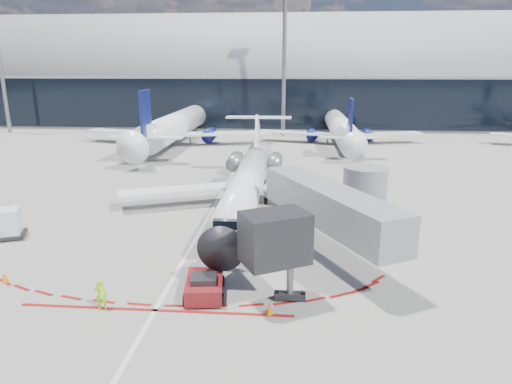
# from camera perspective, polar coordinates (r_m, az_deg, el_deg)

# --- Properties ---
(ground) EXTENTS (260.00, 260.00, 0.00)m
(ground) POSITION_cam_1_polar(r_m,az_deg,el_deg) (34.33, -6.98, -4.82)
(ground) COLOR slate
(ground) RESTS_ON ground
(apron_centerline) EXTENTS (0.25, 40.00, 0.01)m
(apron_centerline) POSITION_cam_1_polar(r_m,az_deg,el_deg) (36.17, -6.35, -3.71)
(apron_centerline) COLOR silver
(apron_centerline) RESTS_ON ground
(apron_stop_bar) EXTENTS (14.00, 0.25, 0.01)m
(apron_stop_bar) POSITION_cam_1_polar(r_m,az_deg,el_deg) (24.21, -12.52, -14.23)
(apron_stop_bar) COLOR maroon
(apron_stop_bar) RESTS_ON ground
(terminal_building) EXTENTS (150.00, 24.15, 24.00)m
(terminal_building) POSITION_cam_1_polar(r_m,az_deg,el_deg) (96.76, 0.68, 13.57)
(terminal_building) COLOR #989A9D
(terminal_building) RESTS_ON ground
(jet_bridge) EXTENTS (10.03, 15.20, 4.90)m
(jet_bridge) POSITION_cam_1_polar(r_m,az_deg,el_deg) (29.99, 10.30, -1.92)
(jet_bridge) COLOR gray
(jet_bridge) RESTS_ON ground
(light_mast_west) EXTENTS (0.70, 0.70, 25.00)m
(light_mast_west) POSITION_cam_1_polar(r_m,az_deg,el_deg) (94.84, -29.36, 14.02)
(light_mast_west) COLOR slate
(light_mast_west) RESTS_ON ground
(light_mast_centre) EXTENTS (0.70, 0.70, 25.00)m
(light_mast_centre) POSITION_cam_1_polar(r_m,az_deg,el_deg) (79.51, 3.54, 15.98)
(light_mast_centre) COLOR slate
(light_mast_centre) RESTS_ON ground
(regional_jet) EXTENTS (22.66, 27.95, 7.00)m
(regional_jet) POSITION_cam_1_polar(r_m,az_deg,el_deg) (38.72, -1.05, 1.29)
(regional_jet) COLOR white
(regional_jet) RESTS_ON ground
(pushback_tug) EXTENTS (2.41, 4.94, 1.26)m
(pushback_tug) POSITION_cam_1_polar(r_m,az_deg,el_deg) (24.91, -6.46, -11.59)
(pushback_tug) COLOR #60140D
(pushback_tug) RESTS_ON ground
(ramp_worker) EXTENTS (0.66, 0.48, 1.66)m
(ramp_worker) POSITION_cam_1_polar(r_m,az_deg,el_deg) (24.65, -18.81, -11.99)
(ramp_worker) COLOR #AEFF1A
(ramp_worker) RESTS_ON ground
(uld_container) EXTENTS (2.80, 2.61, 2.12)m
(uld_container) POSITION_cam_1_polar(r_m,az_deg,el_deg) (36.92, -28.73, -3.49)
(uld_container) COLOR black
(uld_container) RESTS_ON ground
(safety_cone_left) EXTENTS (0.40, 0.40, 0.56)m
(safety_cone_left) POSITION_cam_1_polar(r_m,az_deg,el_deg) (29.86, -28.91, -9.38)
(safety_cone_left) COLOR orange
(safety_cone_left) RESTS_ON ground
(safety_cone_right) EXTENTS (0.41, 0.41, 0.56)m
(safety_cone_right) POSITION_cam_1_polar(r_m,az_deg,el_deg) (23.25, 1.68, -14.38)
(safety_cone_right) COLOR orange
(safety_cone_right) RESTS_ON ground
(bg_airliner_0) EXTENTS (34.71, 36.75, 11.23)m
(bg_airliner_0) POSITION_cam_1_polar(r_m,az_deg,el_deg) (72.75, -9.99, 10.39)
(bg_airliner_0) COLOR white
(bg_airliner_0) RESTS_ON ground
(bg_airliner_1) EXTENTS (30.11, 31.88, 9.74)m
(bg_airliner_1) POSITION_cam_1_polar(r_m,az_deg,el_deg) (73.91, 10.54, 9.86)
(bg_airliner_1) COLOR white
(bg_airliner_1) RESTS_ON ground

